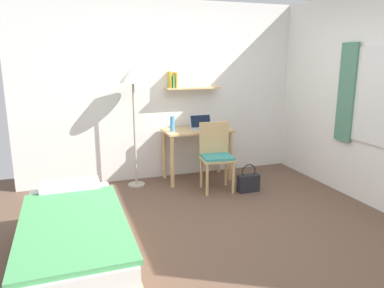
{
  "coord_description": "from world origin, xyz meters",
  "views": [
    {
      "loc": [
        -1.49,
        -3.26,
        1.8
      ],
      "look_at": [
        -0.17,
        0.51,
        0.85
      ],
      "focal_mm": 34.29,
      "sensor_mm": 36.0,
      "label": 1
    }
  ],
  "objects": [
    {
      "name": "standing_lamp",
      "position": [
        -0.59,
        1.72,
        1.47
      ],
      "size": [
        0.37,
        0.37,
        1.68
      ],
      "color": "#B2A893",
      "rests_on": "ground_plane"
    },
    {
      "name": "wall_back",
      "position": [
        0.0,
        2.02,
        1.3
      ],
      "size": [
        4.4,
        0.27,
        2.6
      ],
      "color": "white",
      "rests_on": "ground_plane"
    },
    {
      "name": "desk_chair",
      "position": [
        0.43,
        1.22,
        0.51
      ],
      "size": [
        0.48,
        0.44,
        0.93
      ],
      "color": "tan",
      "rests_on": "ground_plane"
    },
    {
      "name": "desk",
      "position": [
        0.33,
        1.7,
        0.61
      ],
      "size": [
        0.99,
        0.53,
        0.77
      ],
      "color": "tan",
      "rests_on": "ground_plane"
    },
    {
      "name": "book_stack",
      "position": [
        0.67,
        1.74,
        0.8
      ],
      "size": [
        0.2,
        0.25,
        0.06
      ],
      "color": "#4CA856",
      "rests_on": "desk"
    },
    {
      "name": "wall_right",
      "position": [
        2.02,
        0.01,
        1.3
      ],
      "size": [
        0.1,
        4.4,
        2.6
      ],
      "color": "white",
      "rests_on": "ground_plane"
    },
    {
      "name": "water_bottle",
      "position": [
        -0.05,
        1.68,
        0.87
      ],
      "size": [
        0.07,
        0.07,
        0.21
      ],
      "primitive_type": "cylinder",
      "color": "#4C99DB",
      "rests_on": "desk"
    },
    {
      "name": "ground_plane",
      "position": [
        0.0,
        0.0,
        0.0
      ],
      "size": [
        5.28,
        5.28,
        0.0
      ],
      "primitive_type": "plane",
      "color": "brown"
    },
    {
      "name": "laptop",
      "position": [
        0.4,
        1.7,
        0.82
      ],
      "size": [
        0.34,
        0.22,
        0.21
      ],
      "color": "#B7BABF",
      "rests_on": "desk"
    },
    {
      "name": "bed",
      "position": [
        -1.49,
        -0.18,
        0.24
      ],
      "size": [
        0.85,
        1.89,
        0.54
      ],
      "color": "tan",
      "rests_on": "ground_plane"
    },
    {
      "name": "handbag",
      "position": [
        0.81,
        0.97,
        0.13
      ],
      "size": [
        0.3,
        0.12,
        0.39
      ],
      "color": "#232328",
      "rests_on": "ground_plane"
    }
  ]
}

